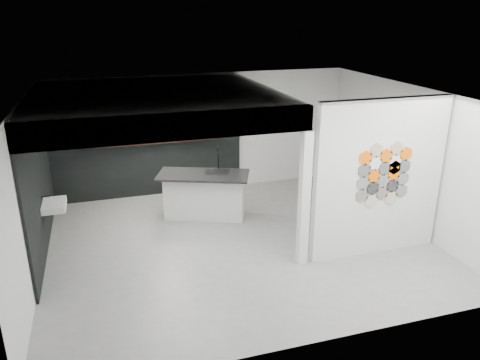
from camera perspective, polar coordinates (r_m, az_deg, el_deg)
name	(u,v)px	position (r m, az deg, el deg)	size (l,w,h in m)	color
floor	(240,243)	(8.93, -0.05, -7.68)	(7.00, 6.00, 0.01)	gray
partition_panel	(379,179)	(8.44, 16.61, 0.15)	(2.45, 0.15, 2.80)	silver
bay_clad_back	(148,147)	(10.99, -11.15, 3.96)	(4.40, 0.04, 2.35)	black
bay_clad_left	(39,186)	(9.14, -23.32, -0.66)	(0.04, 4.00, 2.35)	black
bulkhead	(155,103)	(8.77, -10.27, 9.21)	(4.40, 4.00, 0.40)	silver
corner_column	(304,200)	(7.86, 7.83, -2.41)	(0.16, 0.16, 2.35)	silver
fascia_beam	(173,127)	(6.91, -8.22, 6.43)	(4.40, 0.16, 0.40)	silver
wall_basin	(54,205)	(9.04, -21.71, -2.88)	(0.40, 0.60, 0.12)	silver
display_shelf	(153,143)	(10.87, -10.61, 4.50)	(3.00, 0.15, 0.04)	black
kitchen_island	(205,194)	(9.85, -4.34, -1.73)	(2.03, 1.44, 1.50)	silver
stockpot	(90,142)	(10.78, -17.79, 4.39)	(0.24, 0.24, 0.19)	black
kettle	(205,135)	(11.04, -4.25, 5.52)	(0.17, 0.17, 0.14)	black
glass_bowl	(210,135)	(11.07, -3.66, 5.45)	(0.13, 0.13, 0.09)	gray
glass_vase	(210,135)	(11.07, -3.66, 5.51)	(0.09, 0.09, 0.12)	gray
bottle_dark	(136,140)	(10.81, -12.52, 4.79)	(0.05, 0.05, 0.15)	black
utensil_cup	(109,143)	(10.79, -15.70, 4.39)	(0.09, 0.09, 0.11)	black
hex_tile_cluster	(384,174)	(8.36, 17.19, 0.65)	(1.04, 0.02, 1.16)	#66635E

